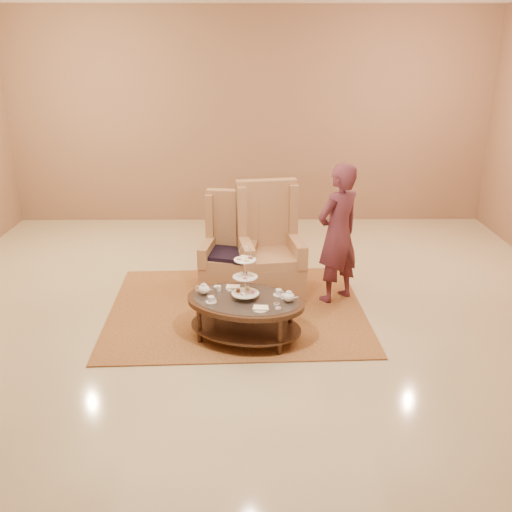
{
  "coord_description": "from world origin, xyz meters",
  "views": [
    {
      "loc": [
        0.02,
        -5.64,
        2.89
      ],
      "look_at": [
        0.07,
        0.2,
        0.72
      ],
      "focal_mm": 40.0,
      "sensor_mm": 36.0,
      "label": 1
    }
  ],
  "objects_px": {
    "tea_table": "(245,306)",
    "armchair_right": "(269,256)",
    "armchair_left": "(231,257)",
    "person": "(338,234)"
  },
  "relations": [
    {
      "from": "person",
      "to": "tea_table",
      "type": "bearing_deg",
      "value": 5.08
    },
    {
      "from": "tea_table",
      "to": "person",
      "type": "xyz_separation_m",
      "value": [
        1.07,
        0.97,
        0.46
      ]
    },
    {
      "from": "person",
      "to": "armchair_left",
      "type": "bearing_deg",
      "value": -53.01
    },
    {
      "from": "armchair_left",
      "to": "armchair_right",
      "type": "bearing_deg",
      "value": -2.85
    },
    {
      "from": "tea_table",
      "to": "armchair_right",
      "type": "height_order",
      "value": "armchair_right"
    },
    {
      "from": "tea_table",
      "to": "armchair_left",
      "type": "distance_m",
      "value": 1.34
    },
    {
      "from": "tea_table",
      "to": "armchair_right",
      "type": "distance_m",
      "value": 1.27
    },
    {
      "from": "tea_table",
      "to": "armchair_left",
      "type": "bearing_deg",
      "value": 115.32
    },
    {
      "from": "armchair_left",
      "to": "person",
      "type": "relative_size",
      "value": 0.74
    },
    {
      "from": "armchair_left",
      "to": "armchair_right",
      "type": "relative_size",
      "value": 0.89
    }
  ]
}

